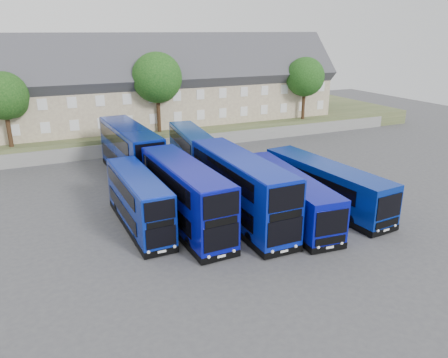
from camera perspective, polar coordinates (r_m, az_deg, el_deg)
ground at (r=30.15m, az=2.11°, el=-7.66°), size 120.00×120.00×0.00m
retaining_wall at (r=51.18m, az=-10.02°, el=4.22°), size 70.00×0.40×1.50m
earth_bank at (r=60.61m, az=-12.51°, el=6.58°), size 80.00×20.00×2.00m
terrace_row at (r=55.83m, az=-12.00°, el=11.43°), size 54.00×10.40×11.20m
dd_front_left at (r=31.47m, az=-11.05°, el=-2.98°), size 2.50×9.97×3.94m
dd_front_mid at (r=31.05m, az=-5.10°, el=-2.31°), size 3.09×11.77×4.64m
dd_front_right at (r=31.82m, az=2.15°, el=-1.47°), size 2.86×12.29×4.88m
dd_rear_left at (r=42.34m, az=-12.09°, el=3.35°), size 3.44×12.50×4.92m
dd_rear_right at (r=42.73m, az=-4.05°, el=3.38°), size 3.49×10.79×4.21m
coach_east_a at (r=33.14m, az=8.13°, el=-2.17°), size 3.74×12.60×3.40m
coach_east_b at (r=35.73m, az=13.07°, el=-0.86°), size 3.80×12.79×3.45m
tree_west at (r=49.59m, az=-26.65°, el=9.50°), size 4.80×4.80×7.65m
tree_mid at (r=51.96m, az=-8.62°, el=12.73°), size 5.76×5.76×9.18m
tree_east at (r=60.27m, az=10.59°, el=12.80°), size 5.12×5.12×8.16m
tree_far at (r=69.38m, az=11.42°, el=13.80°), size 5.44×5.44×8.67m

